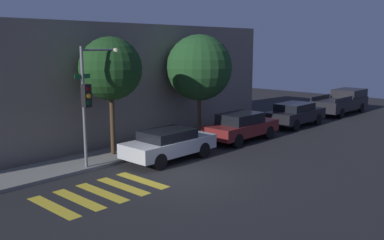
# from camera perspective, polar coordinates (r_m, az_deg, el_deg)

# --- Properties ---
(ground_plane) EXTENTS (60.00, 60.00, 0.00)m
(ground_plane) POSITION_cam_1_polar(r_m,az_deg,el_deg) (16.56, -1.31, -7.59)
(ground_plane) COLOR black
(sidewalk) EXTENTS (26.00, 2.29, 0.14)m
(sidewalk) POSITION_cam_1_polar(r_m,az_deg,el_deg) (19.69, -10.45, -4.66)
(sidewalk) COLOR slate
(sidewalk) RESTS_ON ground
(building_row) EXTENTS (26.00, 6.00, 6.06)m
(building_row) POSITION_cam_1_polar(r_m,az_deg,el_deg) (22.97, -17.53, 4.62)
(building_row) COLOR slate
(building_row) RESTS_ON ground
(crosswalk) EXTENTS (4.08, 2.60, 0.00)m
(crosswalk) POSITION_cam_1_polar(r_m,az_deg,el_deg) (15.20, -11.97, -9.44)
(crosswalk) COLOR gold
(crosswalk) RESTS_ON ground
(traffic_light_pole) EXTENTS (2.13, 0.56, 4.95)m
(traffic_light_pole) POSITION_cam_1_polar(r_m,az_deg,el_deg) (17.42, -13.10, 4.20)
(traffic_light_pole) COLOR slate
(traffic_light_pole) RESTS_ON ground
(sedan_near_corner) EXTENTS (4.32, 1.82, 1.37)m
(sedan_near_corner) POSITION_cam_1_polar(r_m,az_deg,el_deg) (18.70, -3.09, -3.16)
(sedan_near_corner) COLOR #B7BABF
(sedan_near_corner) RESTS_ON ground
(sedan_middle) EXTENTS (4.50, 1.82, 1.48)m
(sedan_middle) POSITION_cam_1_polar(r_m,az_deg,el_deg) (22.61, 6.57, -0.80)
(sedan_middle) COLOR maroon
(sedan_middle) RESTS_ON ground
(sedan_far_end) EXTENTS (4.54, 1.87, 1.44)m
(sedan_far_end) POSITION_cam_1_polar(r_m,az_deg,el_deg) (27.28, 13.58, 0.83)
(sedan_far_end) COLOR black
(sedan_far_end) RESTS_ON ground
(pickup_truck) EXTENTS (5.67, 1.99, 1.69)m
(pickup_truck) POSITION_cam_1_polar(r_m,az_deg,el_deg) (33.34, 19.37, 2.35)
(pickup_truck) COLOR black
(pickup_truck) RESTS_ON ground
(tree_near_corner) EXTENTS (2.77, 2.77, 5.36)m
(tree_near_corner) POSITION_cam_1_polar(r_m,az_deg,el_deg) (19.10, -10.80, 6.72)
(tree_near_corner) COLOR #42301E
(tree_near_corner) RESTS_ON ground
(tree_midblock) EXTENTS (3.53, 3.53, 5.55)m
(tree_midblock) POSITION_cam_1_polar(r_m,az_deg,el_deg) (23.03, 0.99, 6.99)
(tree_midblock) COLOR #4C3823
(tree_midblock) RESTS_ON ground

